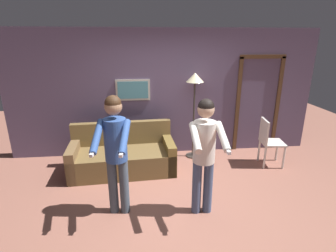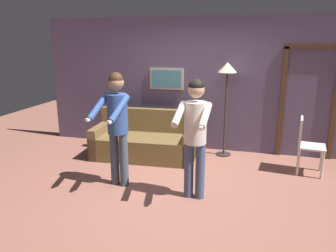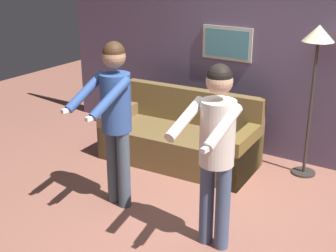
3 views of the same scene
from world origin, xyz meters
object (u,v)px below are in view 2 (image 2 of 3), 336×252
object	(u,v)px
person_standing_right	(195,129)
dining_chair_distant	(306,142)
torchiere_lamp	(227,78)
person_standing_left	(117,119)
couch	(145,143)

from	to	relation	value
person_standing_right	dining_chair_distant	distance (m)	2.17
torchiere_lamp	person_standing_left	size ratio (longest dim) A/B	1.03
torchiere_lamp	person_standing_left	distance (m)	2.31
person_standing_left	person_standing_right	xyz separation A→B (m)	(1.18, -0.12, -0.03)
couch	dining_chair_distant	distance (m)	2.82
couch	person_standing_right	world-z (taller)	person_standing_right
person_standing_left	torchiere_lamp	bearing A→B (deg)	51.36
couch	person_standing_right	size ratio (longest dim) A/B	1.16
couch	dining_chair_distant	xyz separation A→B (m)	(2.81, -0.05, 0.25)
torchiere_lamp	dining_chair_distant	xyz separation A→B (m)	(1.38, -0.53, -0.96)
person_standing_left	dining_chair_distant	size ratio (longest dim) A/B	1.84
person_standing_right	dining_chair_distant	size ratio (longest dim) A/B	1.80
person_standing_right	couch	bearing A→B (deg)	130.37
torchiere_lamp	person_standing_right	bearing A→B (deg)	-97.14
couch	person_standing_left	world-z (taller)	person_standing_left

